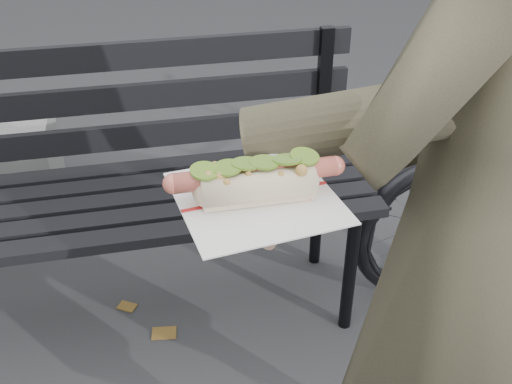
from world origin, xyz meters
TOP-DOWN VIEW (x-y plane):
  - park_bench at (-0.12, 0.91)m, footprint 1.50×0.44m
  - person at (0.50, 0.04)m, footprint 0.70×0.59m
  - held_hotdog at (0.30, 0.01)m, footprint 0.62×0.31m

SIDE VIEW (x-z plane):
  - park_bench at x=-0.12m, z-range 0.08..0.96m
  - person at x=0.50m, z-range 0.00..1.65m
  - held_hotdog at x=0.30m, z-range 0.97..1.16m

